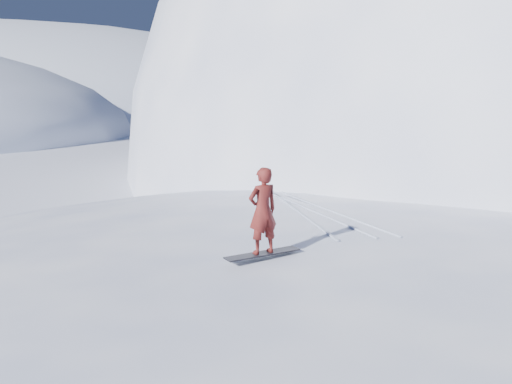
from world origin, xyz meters
TOP-DOWN VIEW (x-y plane):
  - ground at (0.00, 0.00)m, footprint 400.00×400.00m
  - near_ridge at (1.00, 3.00)m, footprint 36.00×28.00m
  - peak_shoulder at (10.00, 20.00)m, footprint 28.00×24.00m
  - far_ridge_c at (-40.00, 110.00)m, footprint 140.00×90.00m
  - wind_bumps at (-0.56, 2.12)m, footprint 16.00×14.40m
  - snowboard at (-3.09, 0.88)m, footprint 1.64×0.93m
  - snowboarder at (-3.09, 0.88)m, footprint 0.75×0.64m
  - board_tracks at (-1.10, 4.65)m, footprint 2.13×5.99m

SIDE VIEW (x-z plane):
  - ground at x=0.00m, z-range 0.00..0.00m
  - near_ridge at x=1.00m, z-range -2.40..2.40m
  - peak_shoulder at x=10.00m, z-range -9.00..9.00m
  - far_ridge_c at x=-40.00m, z-range -18.00..18.00m
  - wind_bumps at x=-0.56m, z-range -0.50..0.50m
  - snowboard at x=-3.09m, z-range 2.40..2.43m
  - board_tracks at x=-1.10m, z-range 2.40..2.44m
  - snowboarder at x=-3.09m, z-range 2.43..4.18m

